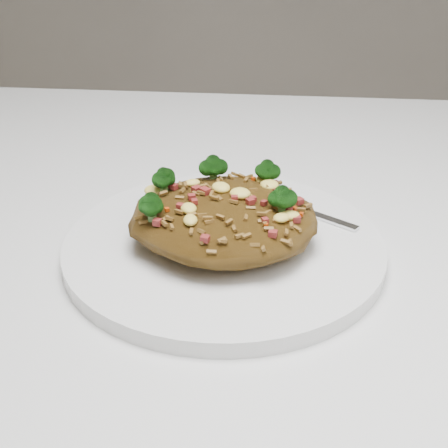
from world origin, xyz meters
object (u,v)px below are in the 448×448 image
(plate, at_px, (224,246))
(fried_rice, at_px, (224,210))
(dining_table, at_px, (252,302))
(fork, at_px, (287,205))

(plate, relative_size, fried_rice, 1.74)
(dining_table, distance_m, fried_rice, 0.15)
(fried_rice, bearing_deg, dining_table, 66.28)
(dining_table, xyz_separation_m, fork, (0.03, 0.01, 0.11))
(dining_table, bearing_deg, fried_rice, -113.72)
(plate, height_order, fried_rice, fried_rice)
(plate, distance_m, fried_rice, 0.04)
(plate, relative_size, fork, 1.90)
(plate, bearing_deg, fork, 50.81)
(plate, distance_m, fork, 0.09)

